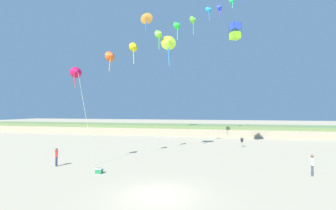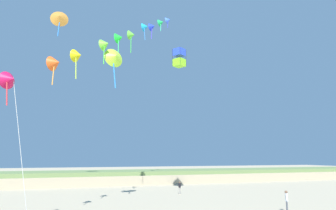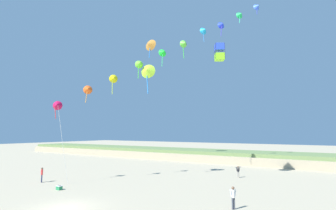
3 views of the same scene
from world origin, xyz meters
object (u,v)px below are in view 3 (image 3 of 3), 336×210
Objects in this scene: person_mid_center at (233,196)px; large_kite_high_solo at (219,52)px; large_kite_low_lead at (150,44)px; large_kite_mid_trail at (147,71)px; person_near_left at (238,171)px; person_near_right at (42,174)px; beach_cooler at (59,188)px.

person_mid_center is 19.49m from large_kite_high_solo.
large_kite_mid_trail is at bearing -54.88° from large_kite_low_lead.
large_kite_mid_trail is at bearing 153.65° from person_mid_center.
person_mid_center is 0.50× the size of large_kite_low_lead.
person_mid_center is at bearing -26.35° from large_kite_mid_trail.
large_kite_mid_trail is at bearing -142.18° from person_near_left.
large_kite_low_lead is 15.06m from large_kite_high_solo.
person_near_right reaches higher than beach_cooler.
person_near_left is 24.37m from person_near_right.
large_kite_low_lead is 1.60× the size of large_kite_high_solo.
large_kite_low_lead is 0.84× the size of large_kite_mid_trail.
person_near_right is 0.42× the size of large_kite_mid_trail.
large_kite_mid_trail is (9.25, 8.35, 12.98)m from person_near_right.
person_near_left is 24.96m from large_kite_low_lead.
large_kite_mid_trail is 7.14× the size of beach_cooler.
large_kite_high_solo is (13.89, -3.53, -4.62)m from large_kite_low_lead.
beach_cooler is at bearing -131.25° from large_kite_high_solo.
large_kite_low_lead is at bearing 95.13° from beach_cooler.
large_kite_low_lead is at bearing 177.78° from person_near_left.
large_kite_mid_trail reaches higher than beach_cooler.
beach_cooler is (5.28, -1.33, -0.79)m from person_near_right.
person_near_right is 25.90m from large_kite_low_lead.
large_kite_high_solo is at bearing 27.61° from large_kite_mid_trail.
person_near_left is 0.43× the size of large_kite_low_lead.
large_kite_low_lead is at bearing 125.12° from large_kite_mid_trail.
person_mid_center reaches higher than person_near_left.
person_near_left is 15.67m from large_kite_high_solo.
beach_cooler is (-12.31, -14.04, -16.01)m from large_kite_high_solo.
large_kite_low_lead reaches higher than beach_cooler.
large_kite_mid_trail is at bearing -152.39° from large_kite_high_solo.
person_near_left is at bearing 69.87° from large_kite_high_solo.
large_kite_high_solo is 3.75× the size of beach_cooler.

